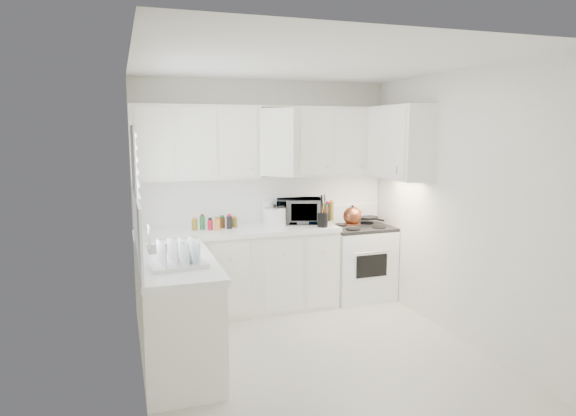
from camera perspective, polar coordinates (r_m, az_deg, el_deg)
name	(u,v)px	position (r m, az deg, el deg)	size (l,w,h in m)	color
floor	(312,352)	(4.91, 2.66, -15.78)	(3.20, 3.20, 0.00)	silver
ceiling	(314,62)	(4.51, 2.90, 15.89)	(3.20, 3.20, 0.00)	white
wall_back	(264,193)	(6.04, -2.68, 1.69)	(3.00, 3.00, 0.00)	white
wall_front	(410,255)	(3.12, 13.41, -5.14)	(3.00, 3.00, 0.00)	white
wall_left	(137,223)	(4.24, -16.52, -1.65)	(3.20, 3.20, 0.00)	white
wall_right	(456,206)	(5.26, 18.23, 0.22)	(3.20, 3.20, 0.00)	white
window_blinds	(136,187)	(4.55, -16.55, 2.22)	(0.06, 0.96, 1.06)	white
lower_cabinets_back	(238,272)	(5.83, -5.54, -7.13)	(2.22, 0.60, 0.90)	white
lower_cabinets_left	(176,313)	(4.67, -12.39, -11.35)	(0.60, 1.60, 0.90)	white
countertop_back	(238,231)	(5.71, -5.59, -2.56)	(2.24, 0.64, 0.05)	white
countertop_left	(175,260)	(4.53, -12.46, -5.69)	(0.64, 1.62, 0.05)	white
backsplash_back	(264,199)	(6.04, -2.65, 0.97)	(2.98, 0.02, 0.55)	white
backsplash_left	(137,228)	(4.45, -16.44, -2.15)	(0.02, 1.60, 0.55)	white
upper_cabinets_back	(268,177)	(5.86, -2.26, 3.45)	(3.00, 0.33, 0.80)	white
upper_cabinets_right	(399,179)	(5.82, 12.22, 3.22)	(0.33, 0.90, 0.80)	white
sink	(171,236)	(4.84, -12.95, -3.03)	(0.42, 0.38, 0.30)	gray
stove	(359,252)	(6.29, 7.97, -4.90)	(0.74, 0.60, 1.13)	white
tea_kettle	(352,215)	(5.97, 7.20, -0.74)	(0.27, 0.23, 0.25)	maroon
frying_pan	(368,217)	(6.43, 8.85, -0.99)	(0.26, 0.44, 0.04)	black
microwave	(299,208)	(6.02, 1.20, 0.00)	(0.52, 0.29, 0.35)	gray
rice_cooker	(275,215)	(5.82, -1.49, -0.82)	(0.25, 0.25, 0.25)	white
paper_towel	(268,212)	(5.95, -2.27, -0.50)	(0.12, 0.12, 0.27)	white
utensil_crock	(323,210)	(5.76, 3.89, -0.26)	(0.13, 0.13, 0.38)	black
dish_rack	(177,252)	(4.19, -12.29, -4.82)	(0.44, 0.33, 0.24)	white
spice_left_0	(194,223)	(5.74, -10.38, -1.69)	(0.06, 0.06, 0.13)	olive
spice_left_1	(203,224)	(5.66, -9.50, -1.81)	(0.06, 0.06, 0.13)	#267439
spice_left_2	(208,223)	(5.76, -8.90, -1.62)	(0.06, 0.06, 0.13)	red
spice_left_3	(216,224)	(5.68, -8.01, -1.73)	(0.06, 0.06, 0.13)	orange
spice_left_4	(221,222)	(5.78, -7.43, -1.54)	(0.06, 0.06, 0.13)	brown
spice_left_5	(230,223)	(5.71, -6.52, -1.65)	(0.06, 0.06, 0.13)	black
spice_left_6	(234,221)	(5.81, -5.98, -1.46)	(0.06, 0.06, 0.13)	olive
sauce_right_0	(314,214)	(6.12, 2.92, -0.62)	(0.06, 0.06, 0.19)	red
sauce_right_1	(320,214)	(6.09, 3.61, -0.68)	(0.06, 0.06, 0.19)	orange
sauce_right_2	(323,213)	(6.16, 3.88, -0.57)	(0.06, 0.06, 0.19)	brown
sauce_right_3	(329,214)	(6.13, 4.56, -0.63)	(0.06, 0.06, 0.19)	black
sauce_right_4	(331,213)	(6.21, 4.82, -0.52)	(0.06, 0.06, 0.19)	olive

